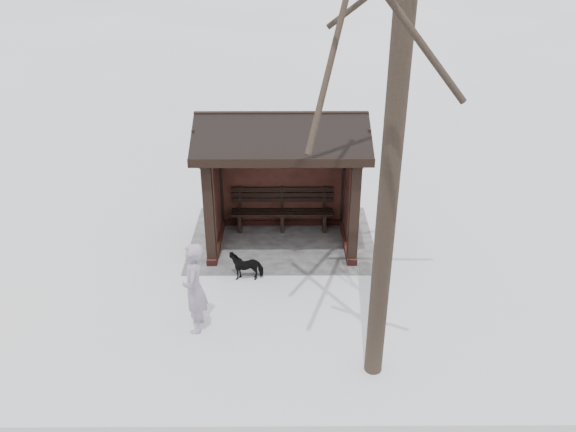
% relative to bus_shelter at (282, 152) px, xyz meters
% --- Properties ---
extents(ground, '(120.00, 120.00, 0.00)m').
position_rel_bus_shelter_xyz_m(ground, '(0.00, 0.16, -2.17)').
color(ground, silver).
rests_on(ground, ground).
extents(kerb, '(120.00, 0.15, 0.06)m').
position_rel_bus_shelter_xyz_m(kerb, '(0.00, 5.66, -2.16)').
color(kerb, gray).
rests_on(kerb, ground).
extents(trampled_patch, '(4.20, 3.20, 0.02)m').
position_rel_bus_shelter_xyz_m(trampled_patch, '(0.00, -0.04, -2.16)').
color(trampled_patch, gray).
rests_on(trampled_patch, ground).
extents(bus_shelter, '(3.60, 2.40, 3.09)m').
position_rel_bus_shelter_xyz_m(bus_shelter, '(0.00, 0.00, 0.00)').
color(bus_shelter, '#391614').
rests_on(bus_shelter, ground).
extents(pedestrian, '(0.43, 0.64, 1.72)m').
position_rel_bus_shelter_xyz_m(pedestrian, '(1.51, 3.27, -1.31)').
color(pedestrian, gray).
rests_on(pedestrian, ground).
extents(dog, '(0.71, 0.37, 0.58)m').
position_rel_bus_shelter_xyz_m(dog, '(0.73, 1.60, -1.87)').
color(dog, black).
rests_on(dog, ground).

